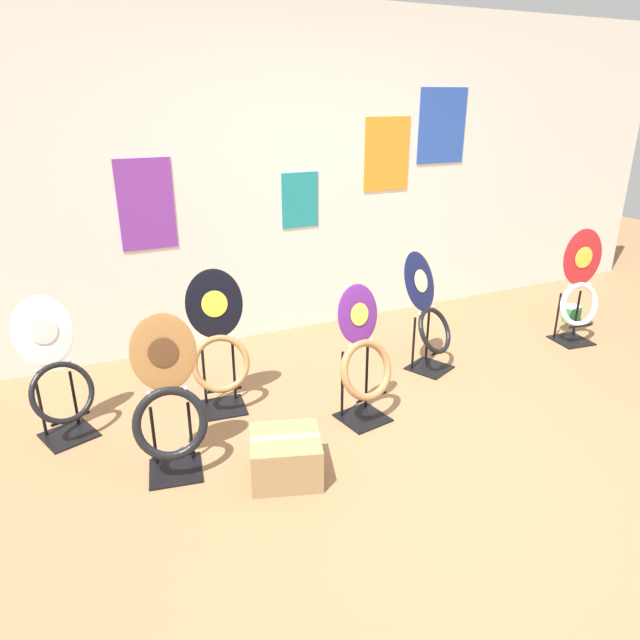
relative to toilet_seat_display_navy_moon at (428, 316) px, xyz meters
The scene contains 10 objects.
ground_plane 1.38m from the toilet_seat_display_navy_moon, 113.48° to the right, with size 14.00×14.00×0.00m, color #8E6642.
wall_back 1.56m from the toilet_seat_display_navy_moon, 113.97° to the left, with size 8.00×0.07×2.60m.
toilet_seat_display_navy_moon is the anchor object (origin of this frame).
toilet_seat_display_crimson_swirl 1.40m from the toilet_seat_display_navy_moon, ahead, with size 0.39×0.31×0.94m.
toilet_seat_display_white_plain 2.50m from the toilet_seat_display_navy_moon, behind, with size 0.43×0.40×0.86m.
toilet_seat_display_purple_note 0.90m from the toilet_seat_display_navy_moon, 151.42° to the right, with size 0.40×0.32×0.87m.
toilet_seat_display_jazz_black 1.55m from the toilet_seat_display_navy_moon, behind, with size 0.39×0.32×0.92m.
toilet_seat_display_woodgrain 2.03m from the toilet_seat_display_navy_moon, 166.97° to the right, with size 0.42×0.34×0.88m.
paint_can 1.79m from the toilet_seat_display_navy_moon, ahead, with size 0.16×0.16×0.15m.
storage_box 1.67m from the toilet_seat_display_navy_moon, 152.13° to the right, with size 0.46×0.45×0.24m.
Camera 1 is at (-1.88, -1.94, 1.90)m, focal length 32.00 mm.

